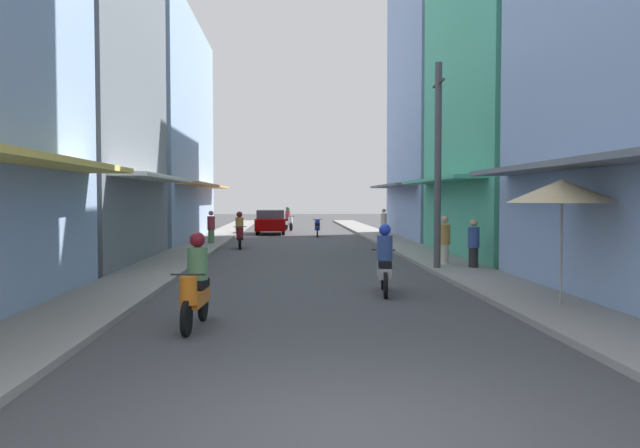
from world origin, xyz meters
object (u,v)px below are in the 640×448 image
motorbike_silver (384,263)px  pedestrian_foreground (445,242)px  pedestrian_midway (211,228)px  motorbike_blue (317,228)px  parked_car (271,222)px  pedestrian_crossing (474,245)px  motorbike_orange (195,285)px  vendor_umbrella (562,191)px  utility_pole (438,165)px  pedestrian_far (384,223)px  motorbike_maroon (240,232)px  motorbike_white (288,220)px

motorbike_silver → pedestrian_foreground: pedestrian_foreground is taller
pedestrian_midway → motorbike_blue: bearing=51.6°
motorbike_silver → parked_car: bearing=97.9°
parked_car → pedestrian_midway: bearing=-104.8°
pedestrian_midway → pedestrian_crossing: bearing=-48.5°
motorbike_orange → vendor_umbrella: 7.04m
motorbike_silver → pedestrian_midway: size_ratio=1.14×
motorbike_orange → utility_pole: size_ratio=0.30×
parked_car → pedestrian_foreground: 19.08m
motorbike_blue → pedestrian_foreground: 15.79m
pedestrian_far → utility_pole: utility_pole is taller
motorbike_maroon → utility_pole: utility_pole is taller
motorbike_orange → motorbike_maroon: 16.08m
motorbike_maroon → pedestrian_foreground: pedestrian_foreground is taller
motorbike_orange → pedestrian_midway: 17.63m
motorbike_orange → motorbike_blue: motorbike_orange is taller
motorbike_maroon → pedestrian_crossing: size_ratio=1.17×
utility_pole → motorbike_silver: bearing=-118.3°
motorbike_silver → motorbike_maroon: (-4.23, 12.69, 0.00)m
motorbike_orange → utility_pole: bearing=51.8°
motorbike_maroon → motorbike_white: same height
pedestrian_midway → pedestrian_crossing: 13.42m
motorbike_orange → pedestrian_far: 23.92m
motorbike_silver → motorbike_white: bearing=94.5°
pedestrian_foreground → utility_pole: bearing=-115.2°
motorbike_maroon → parked_car: (1.01, 10.53, 0.04)m
motorbike_maroon → motorbike_white: 14.73m
motorbike_blue → motorbike_silver: (0.55, -20.54, 0.20)m
motorbike_maroon → pedestrian_foreground: size_ratio=1.14×
motorbike_silver → vendor_umbrella: 4.06m
motorbike_blue → pedestrian_far: bearing=-15.1°
motorbike_blue → utility_pole: utility_pole is taller
motorbike_silver → parked_car: (-3.22, 23.23, 0.04)m
motorbike_orange → motorbike_white: size_ratio=1.02×
motorbike_white → pedestrian_midway: bearing=-104.7°
pedestrian_far → vendor_umbrella: 21.76m
parked_car → pedestrian_foreground: pedestrian_foreground is taller
motorbike_white → pedestrian_midway: pedestrian_midway is taller
utility_pole → motorbike_white: bearing=100.6°
pedestrian_foreground → pedestrian_far: pedestrian_foreground is taller
parked_car → pedestrian_midway: size_ratio=2.60×
motorbike_white → motorbike_maroon: bearing=-98.1°
motorbike_blue → pedestrian_far: size_ratio=1.15×
motorbike_blue → parked_car: (-2.68, 2.69, 0.24)m
utility_pole → pedestrian_foreground: bearing=64.8°
parked_car → pedestrian_midway: (-2.40, -9.09, 0.05)m
pedestrian_crossing → parked_car: bearing=108.7°
motorbike_white → vendor_umbrella: vendor_umbrella is taller
pedestrian_foreground → pedestrian_midway: bearing=132.4°
motorbike_orange → pedestrian_foreground: size_ratio=1.14×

